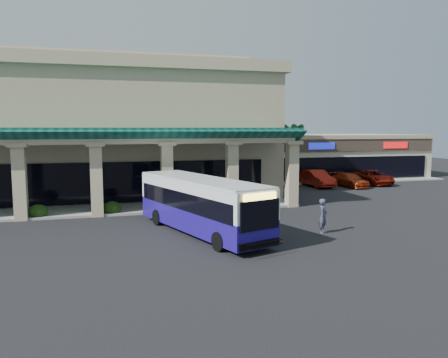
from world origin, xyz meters
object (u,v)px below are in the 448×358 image
object	(u,v)px
car_red	(350,180)
car_gray	(373,177)
pedestrian	(323,216)
car_white	(317,178)
transit_bus	(201,206)

from	to	relation	value
car_red	car_gray	distance (m)	3.47
pedestrian	car_white	size ratio (longest dim) A/B	0.38
car_red	car_gray	world-z (taller)	car_gray
transit_bus	car_red	xyz separation A→B (m)	(17.93, 14.64, -0.83)
car_white	pedestrian	bearing A→B (deg)	-117.70
pedestrian	car_red	xyz separation A→B (m)	(11.58, 16.38, -0.28)
pedestrian	car_gray	distance (m)	22.96
transit_bus	car_red	distance (m)	23.16
car_red	car_gray	xyz separation A→B (m)	(3.29, 1.11, 0.06)
car_gray	car_red	bearing A→B (deg)	-159.19
transit_bus	car_white	world-z (taller)	transit_bus
pedestrian	car_red	distance (m)	20.06
car_gray	car_white	bearing A→B (deg)	-176.73
pedestrian	car_red	bearing A→B (deg)	7.85
pedestrian	car_white	distance (m)	19.37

